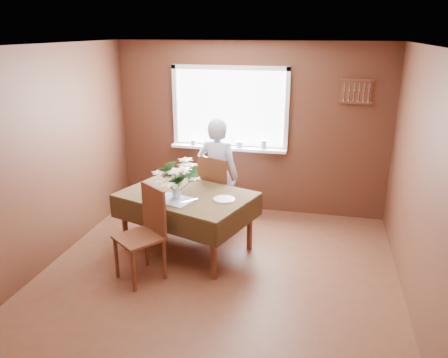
% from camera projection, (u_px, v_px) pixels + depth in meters
% --- Properties ---
extents(floor, '(4.50, 4.50, 0.00)m').
position_uv_depth(floor, '(213.00, 286.00, 4.74)').
color(floor, '#552D1D').
rests_on(floor, ground).
extents(ceiling, '(4.50, 4.50, 0.00)m').
position_uv_depth(ceiling, '(210.00, 46.00, 3.93)').
color(ceiling, white).
rests_on(ceiling, wall_back).
extents(wall_back, '(4.00, 0.00, 4.00)m').
position_uv_depth(wall_back, '(250.00, 129.00, 6.41)').
color(wall_back, brown).
rests_on(wall_back, floor).
extents(wall_front, '(4.00, 0.00, 4.00)m').
position_uv_depth(wall_front, '(103.00, 314.00, 2.26)').
color(wall_front, brown).
rests_on(wall_front, floor).
extents(wall_left, '(0.00, 4.50, 4.50)m').
position_uv_depth(wall_left, '(34.00, 164.00, 4.76)').
color(wall_left, brown).
rests_on(wall_left, floor).
extents(wall_right, '(0.00, 4.50, 4.50)m').
position_uv_depth(wall_right, '(427.00, 194.00, 3.91)').
color(wall_right, brown).
rests_on(wall_right, floor).
extents(window_assembly, '(1.72, 0.20, 1.22)m').
position_uv_depth(window_assembly, '(230.00, 122.00, 6.39)').
color(window_assembly, white).
rests_on(window_assembly, wall_back).
extents(spoon_rack, '(0.44, 0.05, 0.33)m').
position_uv_depth(spoon_rack, '(357.00, 91.00, 5.87)').
color(spoon_rack, brown).
rests_on(spoon_rack, wall_back).
extents(dining_table, '(1.80, 1.49, 0.76)m').
position_uv_depth(dining_table, '(187.00, 201.00, 5.34)').
color(dining_table, brown).
rests_on(dining_table, floor).
extents(chair_far, '(0.58, 0.58, 1.05)m').
position_uv_depth(chair_far, '(217.00, 190.00, 5.94)').
color(chair_far, brown).
rests_on(chair_far, floor).
extents(chair_near, '(0.63, 0.63, 1.04)m').
position_uv_depth(chair_near, '(146.00, 230.00, 4.78)').
color(chair_near, brown).
rests_on(chair_near, floor).
extents(seated_woman, '(0.62, 0.45, 1.57)m').
position_uv_depth(seated_woman, '(218.00, 175.00, 5.87)').
color(seated_woman, white).
rests_on(seated_woman, floor).
extents(flower_bouquet, '(0.51, 0.51, 0.44)m').
position_uv_depth(flower_bouquet, '(176.00, 175.00, 5.09)').
color(flower_bouquet, white).
rests_on(flower_bouquet, dining_table).
extents(side_plate, '(0.25, 0.25, 0.01)m').
position_uv_depth(side_plate, '(224.00, 199.00, 5.12)').
color(side_plate, white).
rests_on(side_plate, dining_table).
extents(table_knife, '(0.18, 0.20, 0.00)m').
position_uv_depth(table_knife, '(189.00, 201.00, 5.06)').
color(table_knife, silver).
rests_on(table_knife, dining_table).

